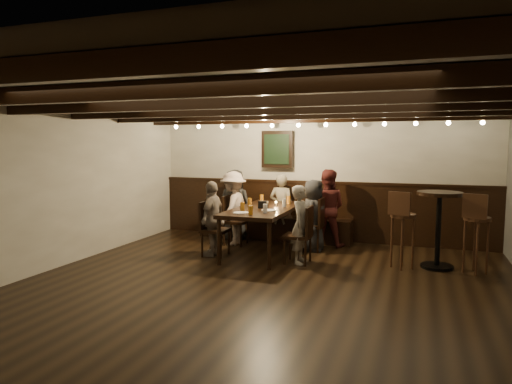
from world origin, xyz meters
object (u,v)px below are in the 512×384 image
at_px(person_bench_right, 327,208).
at_px(person_right_far, 301,225).
at_px(chair_left_near, 235,230).
at_px(chair_right_far, 299,246).
at_px(person_right_near, 313,215).
at_px(chair_left_far, 215,239).
at_px(person_left_near, 233,208).
at_px(person_bench_left, 235,204).
at_px(person_bench_centre, 281,208).
at_px(bar_stool_right, 476,244).
at_px(chair_right_near, 311,234).
at_px(person_left_far, 213,218).
at_px(bar_stool_left, 402,240).
at_px(high_top_table, 439,218).
at_px(dining_table, 264,211).

distance_m(person_bench_right, person_right_far, 1.36).
relative_size(chair_left_near, chair_right_far, 1.01).
bearing_deg(person_right_near, chair_left_far, 121.49).
relative_size(chair_left_near, chair_left_far, 1.00).
distance_m(chair_right_far, person_left_near, 1.77).
bearing_deg(chair_right_far, person_bench_left, 50.18).
relative_size(chair_left_far, person_bench_left, 0.66).
height_order(person_bench_centre, bar_stool_right, person_bench_centre).
bearing_deg(person_right_near, person_bench_left, 74.74).
bearing_deg(person_right_near, person_bench_centre, 51.34).
bearing_deg(chair_right_near, bar_stool_right, -104.19).
relative_size(chair_left_far, chair_right_near, 0.98).
bearing_deg(person_right_near, person_left_far, 120.96).
bearing_deg(person_right_far, bar_stool_left, -81.74).
bearing_deg(person_left_far, person_right_near, 120.96).
relative_size(high_top_table, bar_stool_right, 0.99).
bearing_deg(bar_stool_left, person_bench_right, 159.47).
relative_size(dining_table, chair_left_far, 2.30).
bearing_deg(person_bench_right, person_left_far, 39.29).
relative_size(dining_table, person_bench_left, 1.53).
bearing_deg(person_right_near, high_top_table, -103.50).
distance_m(chair_right_near, person_left_far, 1.76).
height_order(person_right_far, bar_stool_right, person_right_far).
bearing_deg(chair_right_far, person_right_near, -1.98).
distance_m(chair_left_far, person_left_near, 0.99).
xyz_separation_m(dining_table, person_bench_right, (0.89, 0.91, -0.01)).
relative_size(dining_table, person_left_far, 1.67).
distance_m(dining_table, chair_right_near, 0.95).
bearing_deg(person_bench_centre, person_bench_left, 9.46).
relative_size(person_right_far, high_top_table, 1.06).
distance_m(chair_right_near, chair_right_far, 0.90).
relative_size(person_bench_left, high_top_table, 1.19).
distance_m(chair_right_far, bar_stool_right, 2.54).
relative_size(chair_right_far, person_left_far, 0.72).
distance_m(chair_right_far, person_bench_left, 2.15).
bearing_deg(bar_stool_right, chair_left_near, -169.96).
relative_size(chair_right_near, person_right_near, 0.74).
distance_m(person_bench_centre, person_bench_right, 0.91).
distance_m(person_left_near, person_left_far, 0.90).
xyz_separation_m(bar_stool_left, bar_stool_right, (1.00, 0.05, 0.00)).
distance_m(chair_right_near, person_right_far, 0.96).
height_order(chair_left_far, person_bench_centre, person_bench_centre).
relative_size(chair_left_far, bar_stool_right, 0.78).
bearing_deg(person_left_near, chair_right_near, 90.00).
xyz_separation_m(person_bench_left, high_top_table, (3.65, -0.91, 0.07)).
distance_m(dining_table, bar_stool_left, 2.27).
bearing_deg(bar_stool_right, person_right_far, -154.83).
xyz_separation_m(chair_right_far, person_bench_right, (0.17, 1.35, 0.43)).
relative_size(person_bench_right, high_top_table, 1.22).
xyz_separation_m(chair_right_near, person_right_near, (0.03, 0.00, 0.34)).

